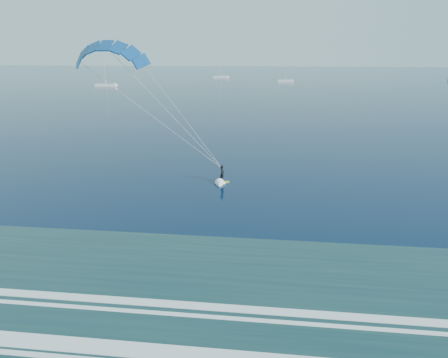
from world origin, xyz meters
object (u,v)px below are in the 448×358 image
sailboat_0 (106,85)px  sailboat_1 (221,77)px  kitesurfer_rig (167,111)px  sailboat_2 (285,81)px

sailboat_0 → sailboat_1: size_ratio=1.08×
kitesurfer_rig → sailboat_1: kitesurfer_rig is taller
sailboat_1 → sailboat_2: (37.23, -31.12, -0.01)m
sailboat_0 → sailboat_2: bearing=24.7°
kitesurfer_rig → sailboat_0: 148.26m
kitesurfer_rig → sailboat_0: size_ratio=1.28×
sailboat_1 → sailboat_2: sailboat_1 is taller
sailboat_0 → sailboat_1: (43.23, 68.21, -0.01)m
sailboat_0 → sailboat_2: 88.59m
sailboat_2 → sailboat_0: bearing=-155.3°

